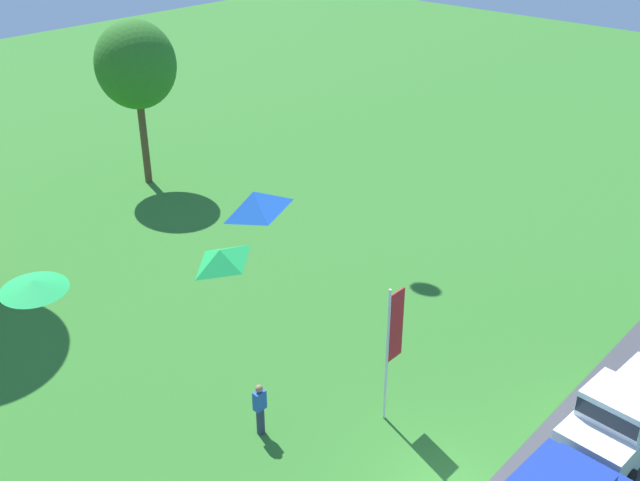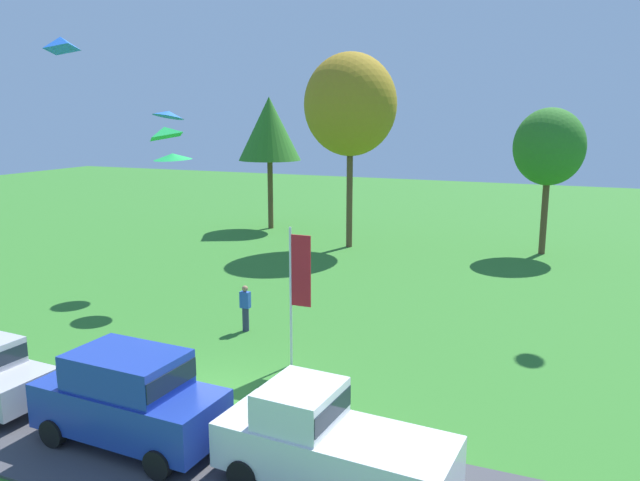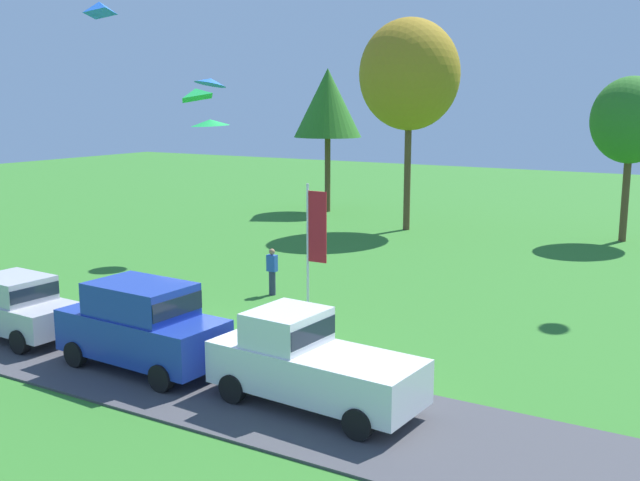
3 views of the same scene
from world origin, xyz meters
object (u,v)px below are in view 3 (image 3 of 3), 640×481
car_suv_by_flagpole (142,322)px  car_pickup_mid_row (308,361)px  kite_diamond_high_left (99,8)px  kite_delta_trailing_tail (210,123)px  tree_center_back (631,121)px  kite_diamond_mid_center (196,93)px  flag_banner (314,236)px  kite_delta_topmost (211,81)px  tree_lone_near (409,75)px  car_sedan_far_end (14,304)px  tree_far_left (328,103)px  person_on_lawn (272,271)px

car_suv_by_flagpole → car_pickup_mid_row: 4.97m
car_pickup_mid_row → kite_diamond_high_left: size_ratio=5.79×
kite_delta_trailing_tail → car_pickup_mid_row: bearing=-43.1°
kite_delta_trailing_tail → tree_center_back: bearing=48.0°
kite_diamond_high_left → kite_diamond_mid_center: bearing=61.9°
flag_banner → kite_delta_topmost: (-9.63, 7.05, 4.96)m
tree_lone_near → kite_delta_topmost: (-4.88, -10.45, -0.50)m
car_sedan_far_end → kite_diamond_high_left: bearing=89.7°
tree_far_left → tree_lone_near: 8.15m
tree_far_left → tree_center_back: bearing=-4.0°
person_on_lawn → kite_delta_trailing_tail: kite_delta_trailing_tail is taller
tree_far_left → kite_diamond_high_left: 23.82m
kite_diamond_high_left → kite_delta_topmost: (-2.83, 8.95, -2.06)m
flag_banner → kite_diamond_high_left: kite_diamond_high_left is taller
car_sedan_far_end → person_on_lawn: (3.68, 8.07, -0.16)m
tree_far_left → tree_lone_near: tree_lone_near is taller
car_suv_by_flagpole → kite_diamond_mid_center: (-3.62, 6.72, 5.89)m
car_sedan_far_end → kite_diamond_mid_center: bearing=77.3°
tree_far_left → kite_delta_trailing_tail: size_ratio=5.62×
car_pickup_mid_row → person_on_lawn: 10.18m
tree_far_left → flag_banner: bearing=-60.7°
car_pickup_mid_row → tree_center_back: tree_center_back is taller
kite_diamond_high_left → kite_delta_trailing_tail: kite_diamond_high_left is taller
tree_center_back → kite_delta_trailing_tail: (-13.75, -15.27, 0.09)m
car_suv_by_flagpole → kite_diamond_high_left: (-5.11, 3.94, 8.54)m
car_suv_by_flagpole → flag_banner: (1.69, 5.84, 1.51)m
car_sedan_far_end → kite_diamond_mid_center: (1.51, 6.71, 6.14)m
kite_diamond_high_left → car_pickup_mid_row: bearing=-20.4°
kite_delta_topmost → tree_far_left: bearing=99.0°
kite_delta_topmost → kite_diamond_high_left: bearing=-72.5°
tree_lone_near → kite_diamond_high_left: 19.58m
tree_lone_near → kite_diamond_mid_center: 16.66m
car_sedan_far_end → tree_center_back: tree_center_back is taller
car_suv_by_flagpole → person_on_lawn: 8.22m
car_suv_by_flagpole → tree_far_left: tree_far_left is taller
tree_center_back → car_sedan_far_end: bearing=-116.4°
person_on_lawn → kite_diamond_mid_center: kite_diamond_mid_center is taller
tree_far_left → kite_diamond_high_left: size_ratio=10.09×
person_on_lawn → tree_far_left: 21.66m
flag_banner → kite_diamond_high_left: size_ratio=5.03×
tree_far_left → kite_delta_topmost: size_ratio=6.25×
car_sedan_far_end → car_pickup_mid_row: (10.09, 0.17, 0.07)m
car_suv_by_flagpole → car_pickup_mid_row: bearing=2.1°
car_suv_by_flagpole → kite_delta_topmost: bearing=121.6°
tree_center_back → person_on_lawn: bearing=-117.2°
person_on_lawn → kite_delta_topmost: size_ratio=1.20×
tree_lone_near → kite_diamond_high_left: (-2.05, -19.40, 1.57)m
car_pickup_mid_row → tree_center_back: bearing=84.0°
kite_diamond_mid_center → kite_delta_trailing_tail: kite_diamond_mid_center is taller
car_suv_by_flagpole → kite_diamond_mid_center: kite_diamond_mid_center is taller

